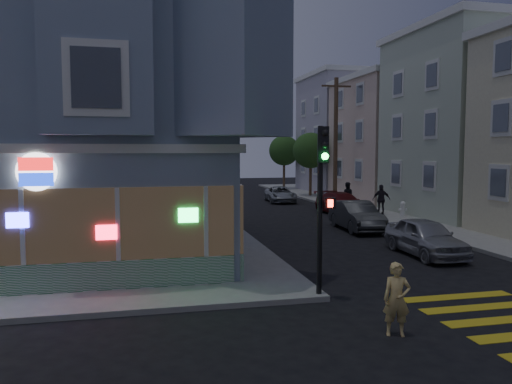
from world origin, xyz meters
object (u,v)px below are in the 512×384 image
object	(u,v)px
street_tree_near	(311,151)
parked_car_a	(425,237)
running_child	(397,299)
traffic_signal	(322,182)
pedestrian_a	(347,195)
pedestrian_b	(381,199)
fire_hydrant	(403,208)
parked_car_c	(342,204)
street_tree_far	(284,151)
parked_car_d	(280,194)
utility_pole	(336,139)
parked_car_b	(357,216)

from	to	relation	value
street_tree_near	parked_car_a	distance (m)	23.89
street_tree_near	running_child	bearing A→B (deg)	-105.90
traffic_signal	pedestrian_a	bearing A→B (deg)	82.39
pedestrian_b	parked_car_a	size ratio (longest dim) A/B	0.43
fire_hydrant	parked_car_c	bearing A→B (deg)	135.15
street_tree_near	fire_hydrant	bearing A→B (deg)	-86.92
street_tree_far	running_child	distance (m)	39.64
street_tree_near	parked_car_a	world-z (taller)	street_tree_near
pedestrian_a	parked_car_d	world-z (taller)	pedestrian_a
utility_pole	fire_hydrant	distance (m)	9.09
utility_pole	street_tree_far	world-z (taller)	utility_pole
utility_pole	street_tree_near	bearing A→B (deg)	88.09
parked_car_c	parked_car_d	bearing A→B (deg)	95.17
street_tree_far	pedestrian_a	bearing A→B (deg)	-92.89
parked_car_d	fire_hydrant	xyz separation A→B (m)	(4.36, -10.64, 0.02)
street_tree_near	parked_car_b	distance (m)	17.92
street_tree_near	running_child	distance (m)	31.92
running_child	parked_car_a	distance (m)	8.78
street_tree_near	fire_hydrant	xyz separation A→B (m)	(0.76, -14.01, -3.32)
traffic_signal	parked_car_d	bearing A→B (deg)	94.31
parked_car_a	traffic_signal	size ratio (longest dim) A/B	0.93
street_tree_far	parked_car_c	world-z (taller)	street_tree_far
parked_car_c	utility_pole	bearing A→B (deg)	65.62
street_tree_far	pedestrian_b	size ratio (longest dim) A/B	2.98
utility_pole	parked_car_a	xyz separation A→B (m)	(-3.40, -17.40, -4.09)
parked_car_a	parked_car_d	distance (m)	20.03
traffic_signal	fire_hydrant	distance (m)	17.31
pedestrian_b	fire_hydrant	bearing A→B (deg)	139.65
parked_car_d	pedestrian_a	bearing A→B (deg)	-61.92
street_tree_far	traffic_signal	xyz separation A→B (m)	(-9.38, -35.81, -0.79)
utility_pole	pedestrian_a	bearing A→B (deg)	-100.43
parked_car_b	parked_car_c	xyz separation A→B (m)	(1.70, 5.89, -0.05)
street_tree_far	traffic_signal	bearing A→B (deg)	-104.68
pedestrian_a	parked_car_c	bearing A→B (deg)	81.11
street_tree_near	traffic_signal	xyz separation A→B (m)	(-9.38, -27.81, -0.79)
traffic_signal	running_child	bearing A→B (deg)	-58.37
pedestrian_a	utility_pole	bearing A→B (deg)	-76.81
pedestrian_b	traffic_signal	world-z (taller)	traffic_signal
pedestrian_a	parked_car_c	world-z (taller)	pedestrian_a
traffic_signal	fire_hydrant	size ratio (longest dim) A/B	5.03
running_child	parked_car_a	xyz separation A→B (m)	(5.10, 7.15, -0.08)
street_tree_near	parked_car_d	world-z (taller)	street_tree_near
street_tree_far	parked_car_a	xyz separation A→B (m)	(-3.60, -31.40, -3.23)
pedestrian_b	parked_car_a	distance (m)	11.09
parked_car_a	parked_car_c	size ratio (longest dim) A/B	0.89
parked_car_a	parked_car_c	bearing A→B (deg)	84.04
utility_pole	street_tree_far	distance (m)	14.03
running_child	parked_car_b	xyz separation A→B (m)	(5.10, 13.28, -0.07)
utility_pole	pedestrian_a	size ratio (longest dim) A/B	5.16
traffic_signal	street_tree_far	bearing A→B (deg)	92.94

